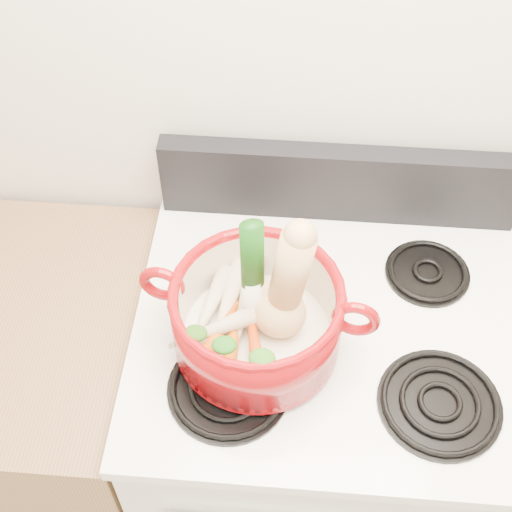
# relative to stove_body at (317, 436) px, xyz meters

# --- Properties ---
(wall_back) EXTENTS (3.50, 0.02, 2.60)m
(wall_back) POSITION_rel_stove_body_xyz_m (0.00, 0.35, 0.84)
(wall_back) COLOR silver
(wall_back) RESTS_ON floor
(stove_body) EXTENTS (0.76, 0.65, 0.92)m
(stove_body) POSITION_rel_stove_body_xyz_m (0.00, 0.00, 0.00)
(stove_body) COLOR silver
(stove_body) RESTS_ON floor
(cooktop) EXTENTS (0.78, 0.67, 0.03)m
(cooktop) POSITION_rel_stove_body_xyz_m (0.00, 0.00, 0.47)
(cooktop) COLOR white
(cooktop) RESTS_ON stove_body
(control_backsplash) EXTENTS (0.76, 0.05, 0.18)m
(control_backsplash) POSITION_rel_stove_body_xyz_m (0.00, 0.30, 0.58)
(control_backsplash) COLOR black
(control_backsplash) RESTS_ON cooktop
(burner_front_left) EXTENTS (0.22, 0.22, 0.02)m
(burner_front_left) POSITION_rel_stove_body_xyz_m (-0.19, -0.16, 0.50)
(burner_front_left) COLOR black
(burner_front_left) RESTS_ON cooktop
(burner_front_right) EXTENTS (0.22, 0.22, 0.02)m
(burner_front_right) POSITION_rel_stove_body_xyz_m (0.19, -0.16, 0.50)
(burner_front_right) COLOR black
(burner_front_right) RESTS_ON cooktop
(burner_back_left) EXTENTS (0.17, 0.17, 0.02)m
(burner_back_left) POSITION_rel_stove_body_xyz_m (-0.19, 0.14, 0.50)
(burner_back_left) COLOR black
(burner_back_left) RESTS_ON cooktop
(burner_back_right) EXTENTS (0.17, 0.17, 0.02)m
(burner_back_right) POSITION_rel_stove_body_xyz_m (0.19, 0.14, 0.50)
(burner_back_right) COLOR black
(burner_back_right) RESTS_ON cooktop
(dutch_oven) EXTENTS (0.35, 0.35, 0.15)m
(dutch_oven) POSITION_rel_stove_body_xyz_m (-0.15, -0.06, 0.58)
(dutch_oven) COLOR maroon
(dutch_oven) RESTS_ON burner_front_left
(pot_handle_left) EXTENTS (0.09, 0.03, 0.09)m
(pot_handle_left) POSITION_rel_stove_body_xyz_m (-0.32, -0.04, 0.64)
(pot_handle_left) COLOR maroon
(pot_handle_left) RESTS_ON dutch_oven
(pot_handle_right) EXTENTS (0.09, 0.03, 0.09)m
(pot_handle_right) POSITION_rel_stove_body_xyz_m (0.03, -0.09, 0.64)
(pot_handle_right) COLOR maroon
(pot_handle_right) RESTS_ON dutch_oven
(squash) EXTENTS (0.17, 0.15, 0.27)m
(squash) POSITION_rel_stove_body_xyz_m (-0.11, -0.05, 0.67)
(squash) COLOR #DAB46F
(squash) RESTS_ON dutch_oven
(leek) EXTENTS (0.06, 0.06, 0.27)m
(leek) POSITION_rel_stove_body_xyz_m (-0.16, -0.04, 0.67)
(leek) COLOR white
(leek) RESTS_ON dutch_oven
(ginger) EXTENTS (0.11, 0.09, 0.05)m
(ginger) POSITION_rel_stove_body_xyz_m (-0.14, 0.00, 0.56)
(ginger) COLOR tan
(ginger) RESTS_ON dutch_oven
(parsnip_0) EXTENTS (0.09, 0.25, 0.07)m
(parsnip_0) POSITION_rel_stove_body_xyz_m (-0.20, -0.02, 0.57)
(parsnip_0) COLOR beige
(parsnip_0) RESTS_ON dutch_oven
(parsnip_1) EXTENTS (0.09, 0.19, 0.06)m
(parsnip_1) POSITION_rel_stove_body_xyz_m (-0.24, -0.04, 0.56)
(parsnip_1) COLOR beige
(parsnip_1) RESTS_ON dutch_oven
(parsnip_2) EXTENTS (0.07, 0.22, 0.06)m
(parsnip_2) POSITION_rel_stove_body_xyz_m (-0.17, -0.00, 0.58)
(parsnip_2) COLOR beige
(parsnip_2) RESTS_ON dutch_oven
(parsnip_3) EXTENTS (0.20, 0.12, 0.06)m
(parsnip_3) POSITION_rel_stove_body_xyz_m (-0.21, -0.08, 0.58)
(parsnip_3) COLOR beige
(parsnip_3) RESTS_ON dutch_oven
(carrot_0) EXTENTS (0.04, 0.17, 0.05)m
(carrot_0) POSITION_rel_stove_body_xyz_m (-0.19, -0.09, 0.56)
(carrot_0) COLOR #DB5E0A
(carrot_0) RESTS_ON dutch_oven
(carrot_1) EXTENTS (0.08, 0.15, 0.04)m
(carrot_1) POSITION_rel_stove_body_xyz_m (-0.21, -0.09, 0.56)
(carrot_1) COLOR #DF560B
(carrot_1) RESTS_ON dutch_oven
(carrot_2) EXTENTS (0.07, 0.19, 0.05)m
(carrot_2) POSITION_rel_stove_body_xyz_m (-0.14, -0.12, 0.57)
(carrot_2) COLOR #CF3E0A
(carrot_2) RESTS_ON dutch_oven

